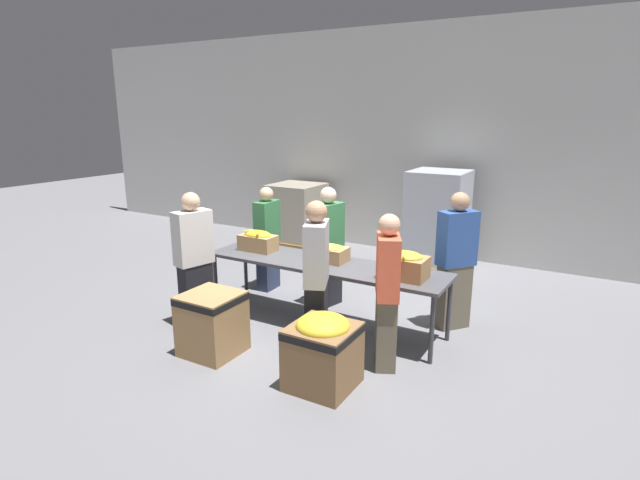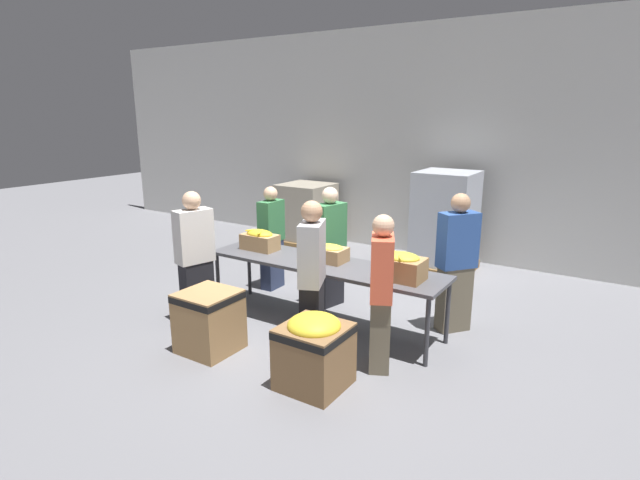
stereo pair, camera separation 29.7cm
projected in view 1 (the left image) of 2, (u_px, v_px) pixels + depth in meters
The scene contains 16 objects.
ground_plane at pixel (324, 324), 6.15m from camera, with size 30.00×30.00×0.00m, color slate.
wall_back at pixel (428, 143), 8.75m from camera, with size 16.00×0.08×4.00m.
sorting_table at pixel (324, 267), 5.96m from camera, with size 3.01×0.74×0.79m.
banana_box_0 at pixel (258, 240), 6.43m from camera, with size 0.48×0.28×0.28m.
banana_box_1 at pixel (330, 253), 5.98m from camera, with size 0.39×0.29×0.23m.
banana_box_2 at pixel (404, 265), 5.36m from camera, with size 0.48×0.36×0.30m.
volunteer_0 at pixel (328, 248), 6.59m from camera, with size 0.31×0.47×1.60m.
volunteer_1 at pixel (387, 293), 4.95m from camera, with size 0.38×0.48×1.60m.
volunteer_2 at pixel (267, 239), 7.20m from camera, with size 0.22×0.41×1.51m.
volunteer_3 at pixel (316, 280), 5.23m from camera, with size 0.38×0.50×1.67m.
volunteer_4 at pixel (456, 262), 5.88m from camera, with size 0.45×0.49×1.65m.
volunteer_5 at pixel (194, 261), 5.95m from camera, with size 0.33×0.48×1.64m.
donation_bin_0 at pixel (212, 321), 5.34m from camera, with size 0.58×0.58×0.67m.
donation_bin_1 at pixel (323, 349), 4.67m from camera, with size 0.60×0.60×0.73m.
pallet_stack_0 at pixel (297, 215), 9.66m from camera, with size 1.00×1.00×1.19m.
pallet_stack_1 at pixel (437, 221), 8.14m from camera, with size 0.97×0.97×1.62m.
Camera 1 is at (2.80, -4.96, 2.55)m, focal length 28.00 mm.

